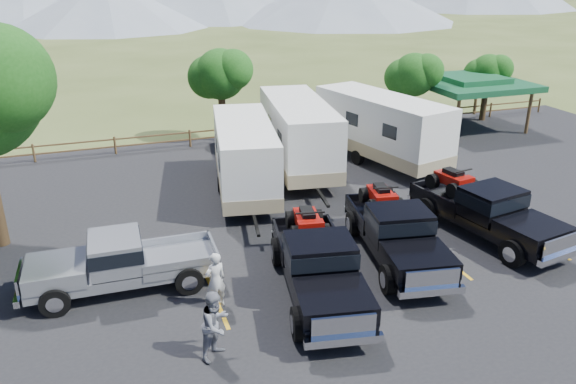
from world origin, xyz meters
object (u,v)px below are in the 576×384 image
object	(u,v)px
pavilion	(470,83)
rig_right	(485,209)
pickup_silver	(122,262)
person_b	(216,325)
trailer_left	(245,157)
trailer_center	(298,135)
trailer_right	(381,128)
person_a	(215,280)
rig_left	(318,262)
rig_center	(396,230)

from	to	relation	value
pavilion	rig_right	bearing A→B (deg)	-123.44
pickup_silver	rig_right	bearing A→B (deg)	89.11
rig_right	person_b	distance (m)	11.51
trailer_left	trailer_center	size ratio (longest dim) A/B	0.92
trailer_center	trailer_right	size ratio (longest dim) A/B	1.01
trailer_center	trailer_left	bearing A→B (deg)	-140.16
person_a	person_b	bearing A→B (deg)	61.47
trailer_left	person_a	bearing A→B (deg)	-100.48
trailer_left	trailer_right	distance (m)	7.77
pickup_silver	person_b	bearing A→B (deg)	27.13
person_a	person_b	size ratio (longest dim) A/B	0.94
rig_right	person_a	bearing A→B (deg)	178.00
rig_left	pavilion	bearing A→B (deg)	53.06
trailer_left	trailer_right	bearing A→B (deg)	23.53
rig_center	pickup_silver	xyz separation A→B (m)	(-8.93, 0.97, -0.09)
pavilion	rig_right	size ratio (longest dim) A/B	0.92
rig_center	pickup_silver	bearing A→B (deg)	-176.25
pavilion	trailer_center	size ratio (longest dim) A/B	0.63
trailer_center	person_b	world-z (taller)	trailer_center
pavilion	trailer_right	distance (m)	9.41
trailer_left	rig_left	bearing A→B (deg)	-80.32
trailer_right	pickup_silver	world-z (taller)	trailer_right
person_b	trailer_left	bearing A→B (deg)	30.90
trailer_right	trailer_left	bearing A→B (deg)	179.57
rig_center	trailer_center	xyz separation A→B (m)	(-0.06, 9.42, 0.77)
rig_right	person_b	xyz separation A→B (m)	(-10.91, -3.66, -0.10)
rig_center	person_b	distance (m)	7.62
rig_right	person_b	world-z (taller)	rig_right
trailer_left	trailer_center	distance (m)	3.76
pavilion	trailer_left	size ratio (longest dim) A/B	0.68
rig_right	trailer_left	bearing A→B (deg)	126.32
rig_right	person_a	xyz separation A→B (m)	(-10.43, -1.43, -0.16)
pickup_silver	person_a	bearing A→B (deg)	53.61
rig_right	person_a	distance (m)	10.53
rig_center	person_a	world-z (taller)	rig_center
trailer_center	pickup_silver	xyz separation A→B (m)	(-8.87, -8.46, -0.85)
pavilion	pickup_silver	xyz separation A→B (m)	(-21.54, -12.57, -1.82)
trailer_center	person_b	bearing A→B (deg)	-110.32
rig_left	trailer_right	world-z (taller)	trailer_right
trailer_right	person_a	world-z (taller)	trailer_right
trailer_right	person_a	bearing A→B (deg)	-150.23
trailer_center	rig_center	bearing A→B (deg)	-81.36
rig_center	person_a	size ratio (longest dim) A/B	3.74
person_b	rig_left	bearing A→B (deg)	-11.38
pavilion	rig_left	distance (m)	21.80
rig_right	trailer_right	size ratio (longest dim) A/B	0.69
pavilion	pickup_silver	distance (m)	25.01
rig_left	trailer_right	xyz separation A→B (m)	(7.64, 10.46, 0.74)
rig_left	person_a	xyz separation A→B (m)	(-3.10, 0.26, -0.15)
person_b	rig_right	bearing A→B (deg)	-21.58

